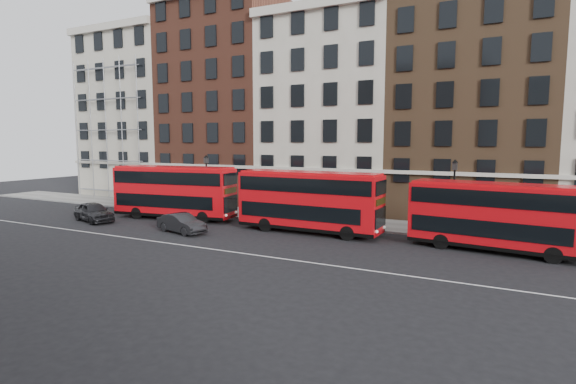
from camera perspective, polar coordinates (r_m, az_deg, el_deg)
The scene contains 13 objects.
ground at distance 30.25m, azimuth -6.97°, elevation -6.47°, with size 120.00×120.00×0.00m, color black.
pavement at distance 39.18m, azimuth 1.73°, elevation -3.32°, with size 80.00×5.00×0.15m, color gray.
kerb at distance 36.97m, azimuth 0.04°, elevation -3.91°, with size 80.00×0.30×0.16m, color gray.
road_centre_line at distance 28.67m, azimuth -9.24°, elevation -7.22°, with size 70.00×0.12×0.01m, color white.
building_terrace at distance 45.61m, azimuth 5.51°, elevation 10.85°, with size 64.00×11.95×22.00m.
bus_b at distance 40.05m, azimuth -14.29°, elevation 0.13°, with size 11.13×3.94×4.58m.
bus_c at distance 33.00m, azimuth 2.62°, elevation -1.04°, with size 10.84×2.81×4.53m.
bus_d at distance 30.08m, azimuth 24.74°, elevation -2.69°, with size 10.28×3.56×4.23m.
car_rear at distance 41.26m, azimuth -23.45°, elevation -2.32°, with size 1.93×4.79×1.63m, color #232326.
car_front at distance 34.16m, azimuth -13.35°, elevation -3.88°, with size 1.50×4.30×1.42m, color black.
lamp_post_left at distance 42.06m, azimuth -10.31°, elevation 1.38°, with size 0.44×0.44×5.33m.
lamp_post_right at distance 33.95m, azimuth 20.30°, elevation -0.13°, with size 0.44×0.44×5.33m.
iron_railings at distance 41.05m, azimuth 3.06°, elevation -2.06°, with size 6.60×0.06×1.00m, color black, non-canonical shape.
Camera 1 is at (16.69, -24.30, 6.78)m, focal length 28.00 mm.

